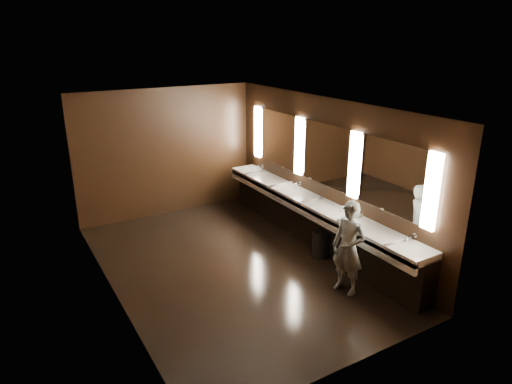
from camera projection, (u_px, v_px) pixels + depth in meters
floor at (232, 266)px, 8.03m from camera, size 6.00×6.00×0.00m
ceiling at (229, 106)px, 7.11m from camera, size 4.00×6.00×0.02m
wall_back at (167, 152)px, 10.00m from camera, size 4.00×0.02×2.80m
wall_front at (354, 265)px, 5.13m from camera, size 4.00×0.02×2.80m
wall_left at (108, 214)px, 6.60m from camera, size 0.02×6.00×2.80m
wall_right at (325, 173)px, 8.53m from camera, size 0.02×6.00×2.80m
sink_counter at (314, 220)px, 8.73m from camera, size 0.55×5.40×1.01m
mirror_band at (325, 155)px, 8.41m from camera, size 0.06×5.03×1.15m
person at (348, 248)px, 7.00m from camera, size 0.49×0.62×1.50m
trash_bin at (321, 244)px, 8.29m from camera, size 0.42×0.42×0.50m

